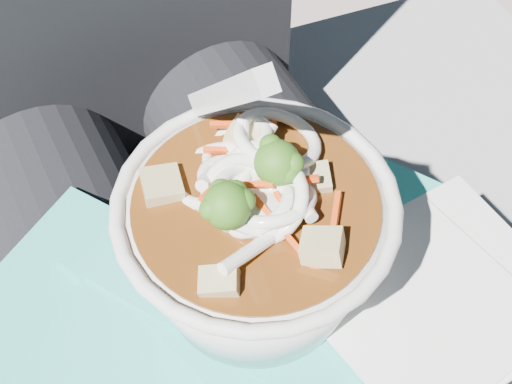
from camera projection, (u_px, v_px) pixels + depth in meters
name	position (u px, v px, depth m)	size (l,w,h in m)	color
stone_ledge	(189.00, 337.00, 0.87)	(1.00, 0.50, 0.43)	gray
lap	(239.00, 332.00, 0.56)	(0.33, 0.48, 0.15)	black
person_body	(188.00, 223.00, 0.58)	(0.34, 0.94, 0.98)	black
plastic_bag	(242.00, 302.00, 0.48)	(0.40, 0.34, 0.02)	teal
napkins	(438.00, 296.00, 0.47)	(0.17, 0.15, 0.01)	white
udon_bowl	(256.00, 234.00, 0.43)	(0.18, 0.18, 0.20)	silver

